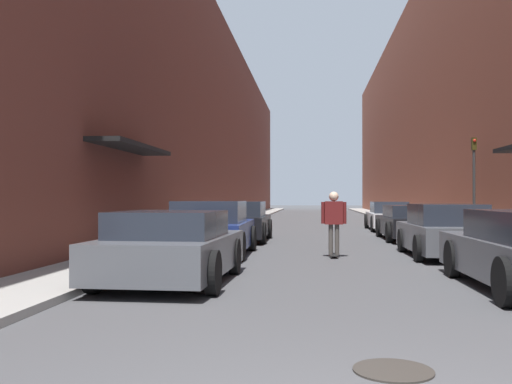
{
  "coord_description": "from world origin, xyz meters",
  "views": [
    {
      "loc": [
        -0.46,
        -3.11,
        1.52
      ],
      "look_at": [
        -1.84,
        10.83,
        1.65
      ],
      "focal_mm": 40.0,
      "sensor_mm": 36.0,
      "label": 1
    }
  ],
  "objects_px": {
    "parked_car_left_1": "(211,229)",
    "parked_car_right_1": "(445,232)",
    "manhole_cover": "(393,370)",
    "parked_car_left_0": "(171,248)",
    "skateboarder": "(334,217)",
    "traffic_light": "(474,175)",
    "parked_car_right_2": "(411,223)",
    "parked_car_left_2": "(241,222)",
    "parked_car_right_3": "(388,216)"
  },
  "relations": [
    {
      "from": "parked_car_left_1",
      "to": "parked_car_right_1",
      "type": "height_order",
      "value": "parked_car_left_1"
    },
    {
      "from": "manhole_cover",
      "to": "parked_car_left_1",
      "type": "bearing_deg",
      "value": 109.05
    },
    {
      "from": "parked_car_right_1",
      "to": "manhole_cover",
      "type": "distance_m",
      "value": 10.14
    },
    {
      "from": "parked_car_left_0",
      "to": "skateboarder",
      "type": "xyz_separation_m",
      "value": [
        3.02,
        4.62,
        0.39
      ]
    },
    {
      "from": "parked_car_left_1",
      "to": "traffic_light",
      "type": "relative_size",
      "value": 1.21
    },
    {
      "from": "parked_car_right_1",
      "to": "parked_car_right_2",
      "type": "bearing_deg",
      "value": 88.69
    },
    {
      "from": "parked_car_left_2",
      "to": "parked_car_right_3",
      "type": "relative_size",
      "value": 0.89
    },
    {
      "from": "parked_car_left_2",
      "to": "manhole_cover",
      "type": "bearing_deg",
      "value": -77.74
    },
    {
      "from": "parked_car_right_1",
      "to": "parked_car_right_2",
      "type": "relative_size",
      "value": 0.86
    },
    {
      "from": "parked_car_left_1",
      "to": "manhole_cover",
      "type": "height_order",
      "value": "parked_car_left_1"
    },
    {
      "from": "parked_car_left_2",
      "to": "parked_car_right_3",
      "type": "bearing_deg",
      "value": 49.8
    },
    {
      "from": "parked_car_left_1",
      "to": "traffic_light",
      "type": "bearing_deg",
      "value": 37.61
    },
    {
      "from": "parked_car_right_2",
      "to": "traffic_light",
      "type": "distance_m",
      "value": 2.91
    },
    {
      "from": "manhole_cover",
      "to": "parked_car_right_2",
      "type": "bearing_deg",
      "value": 79.92
    },
    {
      "from": "parked_car_right_1",
      "to": "skateboarder",
      "type": "height_order",
      "value": "skateboarder"
    },
    {
      "from": "parked_car_left_2",
      "to": "skateboarder",
      "type": "height_order",
      "value": "skateboarder"
    },
    {
      "from": "skateboarder",
      "to": "traffic_light",
      "type": "xyz_separation_m",
      "value": [
        5.26,
        6.67,
        1.29
      ]
    },
    {
      "from": "parked_car_left_1",
      "to": "parked_car_left_2",
      "type": "relative_size",
      "value": 1.01
    },
    {
      "from": "parked_car_right_2",
      "to": "traffic_light",
      "type": "height_order",
      "value": "traffic_light"
    },
    {
      "from": "parked_car_left_1",
      "to": "parked_car_right_3",
      "type": "bearing_deg",
      "value": 63.07
    },
    {
      "from": "parked_car_left_1",
      "to": "parked_car_right_1",
      "type": "bearing_deg",
      "value": 1.43
    },
    {
      "from": "parked_car_right_1",
      "to": "parked_car_right_2",
      "type": "distance_m",
      "value": 5.88
    },
    {
      "from": "parked_car_right_1",
      "to": "parked_car_left_0",
      "type": "bearing_deg",
      "value": -139.62
    },
    {
      "from": "manhole_cover",
      "to": "parked_car_left_0",
      "type": "bearing_deg",
      "value": 123.49
    },
    {
      "from": "parked_car_right_1",
      "to": "parked_car_right_3",
      "type": "relative_size",
      "value": 0.84
    },
    {
      "from": "manhole_cover",
      "to": "traffic_light",
      "type": "bearing_deg",
      "value": 72.43
    },
    {
      "from": "parked_car_left_0",
      "to": "parked_car_right_2",
      "type": "height_order",
      "value": "parked_car_left_0"
    },
    {
      "from": "parked_car_left_1",
      "to": "traffic_light",
      "type": "distance_m",
      "value": 10.75
    },
    {
      "from": "parked_car_left_0",
      "to": "parked_car_left_2",
      "type": "relative_size",
      "value": 0.95
    },
    {
      "from": "parked_car_left_0",
      "to": "parked_car_right_1",
      "type": "relative_size",
      "value": 1.01
    },
    {
      "from": "parked_car_left_0",
      "to": "manhole_cover",
      "type": "xyz_separation_m",
      "value": [
        3.18,
        -4.81,
        -0.62
      ]
    },
    {
      "from": "parked_car_left_1",
      "to": "parked_car_right_2",
      "type": "distance_m",
      "value": 8.57
    },
    {
      "from": "parked_car_right_2",
      "to": "skateboarder",
      "type": "relative_size",
      "value": 2.81
    },
    {
      "from": "parked_car_right_2",
      "to": "manhole_cover",
      "type": "bearing_deg",
      "value": -100.08
    },
    {
      "from": "parked_car_right_1",
      "to": "manhole_cover",
      "type": "height_order",
      "value": "parked_car_right_1"
    },
    {
      "from": "manhole_cover",
      "to": "traffic_light",
      "type": "relative_size",
      "value": 0.2
    },
    {
      "from": "parked_car_right_3",
      "to": "skateboarder",
      "type": "xyz_separation_m",
      "value": [
        -2.94,
        -12.2,
        0.38
      ]
    },
    {
      "from": "parked_car_right_3",
      "to": "traffic_light",
      "type": "bearing_deg",
      "value": -67.23
    },
    {
      "from": "parked_car_left_2",
      "to": "parked_car_right_1",
      "type": "distance_m",
      "value": 7.55
    },
    {
      "from": "parked_car_left_2",
      "to": "skateboarder",
      "type": "xyz_separation_m",
      "value": [
        3.01,
        -5.16,
        0.35
      ]
    },
    {
      "from": "parked_car_left_0",
      "to": "parked_car_right_2",
      "type": "bearing_deg",
      "value": 61.17
    },
    {
      "from": "traffic_light",
      "to": "parked_car_left_1",
      "type": "bearing_deg",
      "value": -142.39
    },
    {
      "from": "parked_car_left_1",
      "to": "skateboarder",
      "type": "bearing_deg",
      "value": -3.41
    },
    {
      "from": "skateboarder",
      "to": "traffic_light",
      "type": "relative_size",
      "value": 0.47
    },
    {
      "from": "parked_car_left_0",
      "to": "parked_car_left_1",
      "type": "bearing_deg",
      "value": 91.65
    },
    {
      "from": "skateboarder",
      "to": "parked_car_left_0",
      "type": "bearing_deg",
      "value": -123.2
    },
    {
      "from": "parked_car_left_0",
      "to": "parked_car_left_1",
      "type": "relative_size",
      "value": 0.94
    },
    {
      "from": "parked_car_right_2",
      "to": "traffic_light",
      "type": "xyz_separation_m",
      "value": [
        2.32,
        0.46,
        1.69
      ]
    },
    {
      "from": "parked_car_left_1",
      "to": "manhole_cover",
      "type": "relative_size",
      "value": 6.11
    },
    {
      "from": "parked_car_left_2",
      "to": "parked_car_right_1",
      "type": "bearing_deg",
      "value": -39.66
    }
  ]
}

